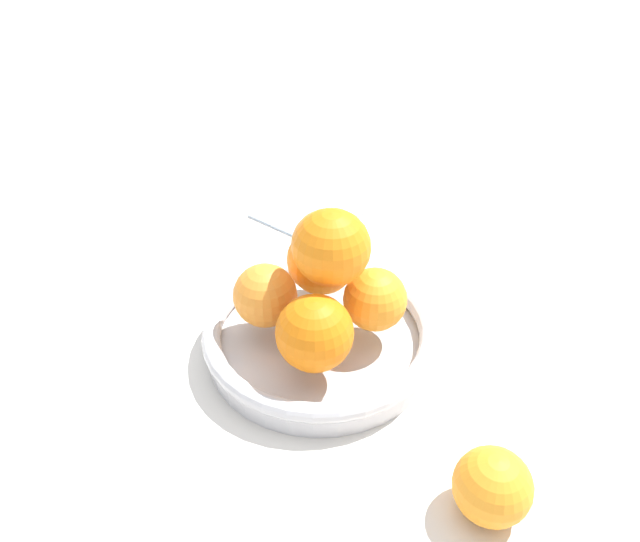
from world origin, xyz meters
The scene contains 5 objects.
ground_plane centered at (0.00, 0.00, 0.00)m, with size 4.00×4.00×0.00m, color silver.
fruit_bowl centered at (0.00, 0.00, 0.02)m, with size 0.26×0.26×0.04m.
orange_pile centered at (0.00, 0.00, 0.10)m, with size 0.18×0.16×0.14m.
stray_orange centered at (-0.24, -0.02, 0.03)m, with size 0.07×0.07×0.07m, color orange.
napkin_folded centered at (0.26, -0.14, 0.00)m, with size 0.13×0.13×0.01m, color silver.
Camera 1 is at (-0.44, 0.26, 0.48)m, focal length 35.00 mm.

